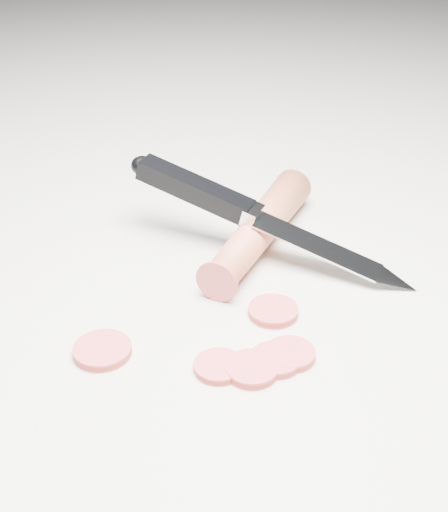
# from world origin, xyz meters

# --- Properties ---
(ground) EXTENTS (2.40, 2.40, 0.00)m
(ground) POSITION_xyz_m (0.00, 0.00, 0.00)
(ground) COLOR silver
(ground) RESTS_ON ground
(carrot) EXTENTS (0.07, 0.18, 0.03)m
(carrot) POSITION_xyz_m (-0.02, 0.09, 0.02)
(carrot) COLOR #CE5B36
(carrot) RESTS_ON ground
(carrot_slice_0) EXTENTS (0.03, 0.03, 0.01)m
(carrot_slice_0) POSITION_xyz_m (0.03, -0.05, 0.00)
(carrot_slice_0) COLOR #CC4040
(carrot_slice_0) RESTS_ON ground
(carrot_slice_1) EXTENTS (0.04, 0.04, 0.01)m
(carrot_slice_1) POSITION_xyz_m (0.02, -0.06, 0.00)
(carrot_slice_1) COLOR #CC4040
(carrot_slice_1) RESTS_ON ground
(carrot_slice_2) EXTENTS (0.04, 0.04, 0.01)m
(carrot_slice_2) POSITION_xyz_m (0.01, -0.07, 0.00)
(carrot_slice_2) COLOR #CC4040
(carrot_slice_2) RESTS_ON ground
(carrot_slice_3) EXTENTS (0.04, 0.04, 0.01)m
(carrot_slice_3) POSITION_xyz_m (-0.10, -0.08, 0.00)
(carrot_slice_3) COLOR #CC4040
(carrot_slice_3) RESTS_ON ground
(carrot_slice_4) EXTENTS (0.03, 0.03, 0.01)m
(carrot_slice_4) POSITION_xyz_m (-0.02, -0.07, 0.00)
(carrot_slice_4) COLOR #CC4040
(carrot_slice_4) RESTS_ON ground
(carrot_slice_5) EXTENTS (0.04, 0.04, 0.01)m
(carrot_slice_5) POSITION_xyz_m (0.01, -0.01, 0.00)
(carrot_slice_5) COLOR #CC4040
(carrot_slice_5) RESTS_ON ground
(kitchen_knife) EXTENTS (0.26, 0.08, 0.07)m
(kitchen_knife) POSITION_xyz_m (-0.01, 0.08, 0.04)
(kitchen_knife) COLOR silver
(kitchen_knife) RESTS_ON ground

